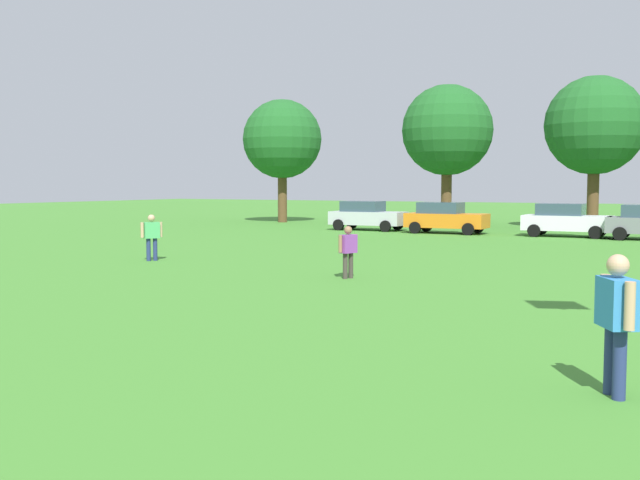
# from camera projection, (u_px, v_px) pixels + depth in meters

# --- Properties ---
(ground_plane) EXTENTS (160.00, 160.00, 0.00)m
(ground_plane) POSITION_uv_depth(u_px,v_px,m) (520.00, 254.00, 28.11)
(ground_plane) COLOR #42842D
(adult_bystander) EXTENTS (0.57, 0.76, 1.79)m
(adult_bystander) POSITION_uv_depth(u_px,v_px,m) (617.00, 313.00, 9.13)
(adult_bystander) COLOR navy
(adult_bystander) RESTS_ON ground
(bystander_near_trees) EXTENTS (0.42, 0.67, 1.48)m
(bystander_near_trees) POSITION_uv_depth(u_px,v_px,m) (348.00, 247.00, 20.71)
(bystander_near_trees) COLOR #3F3833
(bystander_near_trees) RESTS_ON ground
(bystander_midfield) EXTENTS (0.53, 0.66, 1.60)m
(bystander_midfield) POSITION_uv_depth(u_px,v_px,m) (152.00, 233.00, 25.54)
(bystander_midfield) COLOR navy
(bystander_midfield) RESTS_ON ground
(parked_car_silver_0) EXTENTS (4.30, 2.02, 1.68)m
(parked_car_silver_0) POSITION_uv_depth(u_px,v_px,m) (367.00, 215.00, 42.63)
(parked_car_silver_0) COLOR silver
(parked_car_silver_0) RESTS_ON ground
(parked_car_orange_1) EXTENTS (4.30, 2.02, 1.68)m
(parked_car_orange_1) POSITION_uv_depth(u_px,v_px,m) (445.00, 218.00, 39.88)
(parked_car_orange_1) COLOR orange
(parked_car_orange_1) RESTS_ON ground
(parked_car_white_2) EXTENTS (4.30, 2.02, 1.68)m
(parked_car_white_2) POSITION_uv_depth(u_px,v_px,m) (566.00, 220.00, 37.31)
(parked_car_white_2) COLOR white
(parked_car_white_2) RESTS_ON ground
(tree_far_left) EXTENTS (5.47, 5.47, 8.53)m
(tree_far_left) POSITION_uv_depth(u_px,v_px,m) (282.00, 139.00, 51.30)
(tree_far_left) COLOR brown
(tree_far_left) RESTS_ON ground
(tree_left) EXTENTS (5.75, 5.75, 8.95)m
(tree_left) POSITION_uv_depth(u_px,v_px,m) (447.00, 131.00, 46.80)
(tree_left) COLOR brown
(tree_left) RESTS_ON ground
(tree_center_left) EXTENTS (5.75, 5.75, 8.96)m
(tree_center_left) POSITION_uv_depth(u_px,v_px,m) (595.00, 126.00, 43.06)
(tree_center_left) COLOR brown
(tree_center_left) RESTS_ON ground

